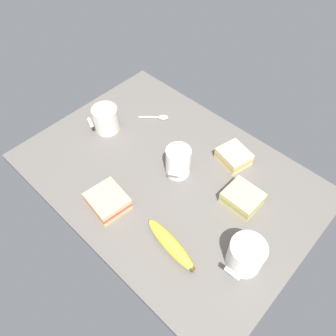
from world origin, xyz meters
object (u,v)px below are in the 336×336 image
Objects in this scene: coffee_mug_black at (246,255)px; coffee_mug_spare at (107,118)px; sandwich_main at (242,198)px; sandwich_extra at (108,201)px; banana at (170,244)px; sandwich_side at (234,157)px; spoon at (158,117)px; coffee_mug_milky at (178,161)px.

coffee_mug_black is 63.50cm from coffee_mug_spare.
sandwich_main is (52.01, 6.76, -2.42)cm from coffee_mug_spare.
sandwich_extra is 22.20cm from banana.
spoon is at bearing -176.08° from sandwich_side.
sandwich_side is at bearing 57.19° from coffee_mug_milky.
banana reaches higher than spoon.
sandwich_side is at bearing 23.54° from coffee_mug_spare.
spoon is (-21.67, 13.33, -4.74)cm from coffee_mug_milky.
coffee_mug_spare is 1.22× the size of spoon.
coffee_mug_milky reaches higher than sandwich_side.
sandwich_side reaches higher than spoon.
sandwich_main reaches higher than spoon.
sandwich_side is at bearing 3.92° from spoon.
sandwich_main is at bearing -44.60° from sandwich_side.
coffee_mug_black is 18.43cm from sandwich_main.
coffee_mug_black is at bearing 18.42° from sandwich_extra.
coffee_mug_spare is 52.51cm from sandwich_main.
spoon is (-31.66, -2.17, -1.82)cm from sandwich_side.
sandwich_extra is (-6.33, -22.97, -2.92)cm from coffee_mug_milky.
coffee_mug_milky is 0.91× the size of coffee_mug_spare.
banana is (22.02, 2.81, -0.29)cm from sandwich_extra.
spoon is (-37.36, 33.49, -1.53)cm from banana.
coffee_mug_milky is at bearing 162.49° from coffee_mug_black.
sandwich_side is at bearing 130.86° from coffee_mug_black.
coffee_mug_black is at bearing -23.56° from spoon.
coffee_mug_milky is 0.84× the size of sandwich_extra.
coffee_mug_black reaches higher than spoon.
banana is (5.70, -35.66, -0.29)cm from sandwich_side.
sandwich_main and sandwich_side have the same top height.
coffee_mug_spare reaches higher than coffee_mug_black.
sandwich_main is 1.13× the size of spoon.
sandwich_extra is (24.51, -20.67, -2.42)cm from coffee_mug_spare.
sandwich_side and sandwich_extra have the same top height.
coffee_mug_spare reaches higher than banana.
banana is (-5.48, -24.63, -0.29)cm from sandwich_main.
sandwich_main is 38.84cm from sandwich_extra.
sandwich_main is at bearing 126.97° from coffee_mug_black.
coffee_mug_milky is 0.98× the size of sandwich_main.
coffee_mug_milky is at bearing 127.89° from banana.
coffee_mug_spare is at bearing -172.60° from sandwich_main.
banana is (15.69, -20.16, -3.21)cm from coffee_mug_milky.
sandwich_extra is (-16.31, -38.46, 0.00)cm from sandwich_side.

